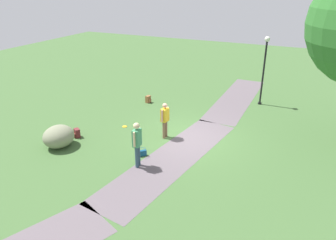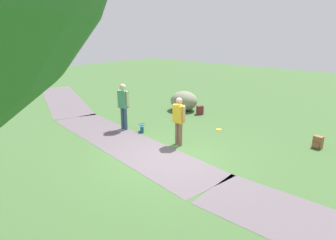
{
  "view_description": "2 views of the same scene",
  "coord_description": "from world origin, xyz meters",
  "px_view_note": "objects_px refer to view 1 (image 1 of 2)",
  "views": [
    {
      "loc": [
        12.07,
        4.54,
        6.46
      ],
      "look_at": [
        0.21,
        -0.95,
        0.77
      ],
      "focal_mm": 34.66,
      "sensor_mm": 36.0,
      "label": 1
    },
    {
      "loc": [
        -5.34,
        6.17,
        3.67
      ],
      "look_at": [
        -0.09,
        0.11,
        1.22
      ],
      "focal_mm": 31.3,
      "sensor_mm": 36.0,
      "label": 2
    }
  ],
  "objects_px": {
    "man_near_boulder": "(165,118)",
    "handbag_on_grass": "(142,153)",
    "lawn_boulder": "(59,136)",
    "frisbee_on_grass": "(125,127)",
    "backpack_by_boulder": "(77,133)",
    "woman_with_handbag": "(137,141)",
    "lamp_post": "(264,64)",
    "spare_backpack_on_lawn": "(148,99)"
  },
  "relations": [
    {
      "from": "backpack_by_boulder",
      "to": "frisbee_on_grass",
      "type": "xyz_separation_m",
      "value": [
        -1.83,
        1.33,
        -0.18
      ]
    },
    {
      "from": "lawn_boulder",
      "to": "handbag_on_grass",
      "type": "relative_size",
      "value": 3.67
    },
    {
      "from": "woman_with_handbag",
      "to": "man_near_boulder",
      "type": "height_order",
      "value": "woman_with_handbag"
    },
    {
      "from": "woman_with_handbag",
      "to": "man_near_boulder",
      "type": "distance_m",
      "value": 2.62
    },
    {
      "from": "lamp_post",
      "to": "woman_with_handbag",
      "type": "xyz_separation_m",
      "value": [
        8.64,
        -2.93,
        -1.26
      ]
    },
    {
      "from": "spare_backpack_on_lawn",
      "to": "woman_with_handbag",
      "type": "bearing_deg",
      "value": 24.81
    },
    {
      "from": "lamp_post",
      "to": "backpack_by_boulder",
      "type": "height_order",
      "value": "lamp_post"
    },
    {
      "from": "man_near_boulder",
      "to": "handbag_on_grass",
      "type": "height_order",
      "value": "man_near_boulder"
    },
    {
      "from": "woman_with_handbag",
      "to": "frisbee_on_grass",
      "type": "distance_m",
      "value": 3.81
    },
    {
      "from": "lawn_boulder",
      "to": "handbag_on_grass",
      "type": "bearing_deg",
      "value": 102.06
    },
    {
      "from": "spare_backpack_on_lawn",
      "to": "frisbee_on_grass",
      "type": "relative_size",
      "value": 1.81
    },
    {
      "from": "lamp_post",
      "to": "lawn_boulder",
      "type": "height_order",
      "value": "lamp_post"
    },
    {
      "from": "lamp_post",
      "to": "woman_with_handbag",
      "type": "bearing_deg",
      "value": -18.75
    },
    {
      "from": "handbag_on_grass",
      "to": "spare_backpack_on_lawn",
      "type": "relative_size",
      "value": 0.96
    },
    {
      "from": "man_near_boulder",
      "to": "spare_backpack_on_lawn",
      "type": "distance_m",
      "value": 4.6
    },
    {
      "from": "lawn_boulder",
      "to": "backpack_by_boulder",
      "type": "height_order",
      "value": "lawn_boulder"
    },
    {
      "from": "lawn_boulder",
      "to": "spare_backpack_on_lawn",
      "type": "height_order",
      "value": "lawn_boulder"
    },
    {
      "from": "spare_backpack_on_lawn",
      "to": "handbag_on_grass",
      "type": "bearing_deg",
      "value": 25.84
    },
    {
      "from": "man_near_boulder",
      "to": "frisbee_on_grass",
      "type": "distance_m",
      "value": 2.42
    },
    {
      "from": "backpack_by_boulder",
      "to": "spare_backpack_on_lawn",
      "type": "bearing_deg",
      "value": 171.34
    },
    {
      "from": "backpack_by_boulder",
      "to": "spare_backpack_on_lawn",
      "type": "relative_size",
      "value": 1.0
    },
    {
      "from": "lawn_boulder",
      "to": "handbag_on_grass",
      "type": "xyz_separation_m",
      "value": [
        -0.76,
        3.54,
        -0.32
      ]
    },
    {
      "from": "lawn_boulder",
      "to": "backpack_by_boulder",
      "type": "xyz_separation_m",
      "value": [
        -1.0,
        0.09,
        -0.27
      ]
    },
    {
      "from": "frisbee_on_grass",
      "to": "lamp_post",
      "type": "bearing_deg",
      "value": 137.77
    },
    {
      "from": "man_near_boulder",
      "to": "spare_backpack_on_lawn",
      "type": "bearing_deg",
      "value": -142.59
    },
    {
      "from": "backpack_by_boulder",
      "to": "man_near_boulder",
      "type": "bearing_deg",
      "value": 114.55
    },
    {
      "from": "woman_with_handbag",
      "to": "handbag_on_grass",
      "type": "relative_size",
      "value": 4.63
    },
    {
      "from": "backpack_by_boulder",
      "to": "lawn_boulder",
      "type": "bearing_deg",
      "value": -5.25
    },
    {
      "from": "lamp_post",
      "to": "man_near_boulder",
      "type": "distance_m",
      "value": 6.89
    },
    {
      "from": "man_near_boulder",
      "to": "frisbee_on_grass",
      "type": "bearing_deg",
      "value": -95.29
    },
    {
      "from": "lawn_boulder",
      "to": "handbag_on_grass",
      "type": "distance_m",
      "value": 3.63
    },
    {
      "from": "man_near_boulder",
      "to": "handbag_on_grass",
      "type": "bearing_deg",
      "value": -3.28
    },
    {
      "from": "spare_backpack_on_lawn",
      "to": "backpack_by_boulder",
      "type": "bearing_deg",
      "value": -8.66
    },
    {
      "from": "man_near_boulder",
      "to": "spare_backpack_on_lawn",
      "type": "xyz_separation_m",
      "value": [
        -3.61,
        -2.76,
        -0.74
      ]
    },
    {
      "from": "lawn_boulder",
      "to": "man_near_boulder",
      "type": "xyz_separation_m",
      "value": [
        -2.62,
        3.65,
        0.47
      ]
    },
    {
      "from": "lawn_boulder",
      "to": "frisbee_on_grass",
      "type": "distance_m",
      "value": 3.2
    },
    {
      "from": "handbag_on_grass",
      "to": "man_near_boulder",
      "type": "bearing_deg",
      "value": 176.72
    },
    {
      "from": "lawn_boulder",
      "to": "frisbee_on_grass",
      "type": "xyz_separation_m",
      "value": [
        -2.83,
        1.42,
        -0.45
      ]
    },
    {
      "from": "lamp_post",
      "to": "backpack_by_boulder",
      "type": "distance_m",
      "value": 10.33
    },
    {
      "from": "handbag_on_grass",
      "to": "frisbee_on_grass",
      "type": "relative_size",
      "value": 1.74
    },
    {
      "from": "lamp_post",
      "to": "frisbee_on_grass",
      "type": "xyz_separation_m",
      "value": [
        5.82,
        -5.28,
        -2.29
      ]
    },
    {
      "from": "woman_with_handbag",
      "to": "backpack_by_boulder",
      "type": "distance_m",
      "value": 3.9
    }
  ]
}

